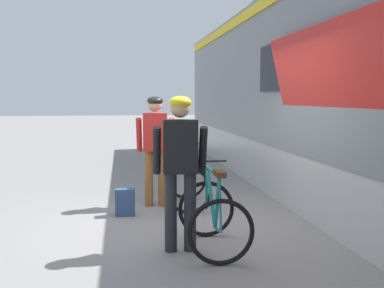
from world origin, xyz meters
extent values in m
plane|color=gray|center=(0.00, 0.00, 0.00)|extent=(80.00, 80.00, 0.00)
cube|color=slate|center=(3.15, 0.85, 2.25)|extent=(3.00, 18.48, 2.70)
cube|color=#B7B7B2|center=(3.15, 0.85, 0.45)|extent=(2.97, 18.48, 0.90)
cube|color=red|center=(1.63, -0.93, 1.80)|extent=(0.42, 3.95, 1.66)
cube|color=black|center=(1.62, 1.60, 2.25)|extent=(0.04, 1.10, 0.80)
cylinder|color=#935B2D|center=(-0.51, 1.25, 0.45)|extent=(0.14, 0.14, 0.90)
cylinder|color=#935B2D|center=(-0.29, 1.23, 0.45)|extent=(0.14, 0.14, 0.90)
cube|color=red|center=(-0.40, 1.24, 1.20)|extent=(0.40, 0.28, 0.60)
cylinder|color=red|center=(-0.65, 1.30, 1.15)|extent=(0.11, 0.27, 0.56)
cylinder|color=red|center=(-0.13, 1.25, 1.15)|extent=(0.11, 0.27, 0.56)
sphere|color=tan|center=(-0.40, 1.24, 1.63)|extent=(0.22, 0.22, 0.22)
ellipsoid|color=black|center=(-0.40, 1.24, 1.69)|extent=(0.28, 0.30, 0.14)
cylinder|color=#232328|center=(-0.39, -1.00, 0.45)|extent=(0.14, 0.14, 0.90)
cylinder|color=#232328|center=(-0.17, -1.01, 0.45)|extent=(0.14, 0.14, 0.90)
cube|color=black|center=(-0.28, -1.01, 1.20)|extent=(0.39, 0.26, 0.60)
cylinder|color=black|center=(-0.54, -0.96, 1.15)|extent=(0.10, 0.26, 0.56)
cylinder|color=black|center=(-0.02, -0.98, 1.15)|extent=(0.10, 0.26, 0.56)
sphere|color=tan|center=(-0.28, -1.01, 1.63)|extent=(0.22, 0.22, 0.22)
ellipsoid|color=yellow|center=(-0.28, -1.01, 1.69)|extent=(0.27, 0.29, 0.14)
torus|color=black|center=(0.16, 1.68, 0.36)|extent=(0.71, 0.13, 0.71)
torus|color=black|center=(0.05, 0.66, 0.36)|extent=(0.71, 0.13, 0.71)
cylinder|color=silver|center=(0.12, 1.32, 0.60)|extent=(0.11, 0.64, 0.63)
cylinder|color=silver|center=(0.11, 1.20, 0.91)|extent=(0.13, 0.85, 0.04)
cylinder|color=silver|center=(0.08, 0.90, 0.60)|extent=(0.07, 0.28, 0.62)
cylinder|color=silver|center=(0.07, 0.84, 0.33)|extent=(0.07, 0.36, 0.08)
cylinder|color=silver|center=(0.06, 0.72, 0.63)|extent=(0.04, 0.15, 0.56)
cylinder|color=silver|center=(0.16, 1.65, 0.63)|extent=(0.04, 0.08, 0.55)
cylinder|color=black|center=(0.15, 1.63, 0.97)|extent=(0.48, 0.07, 0.02)
cube|color=#4C2D19|center=(0.06, 0.75, 0.96)|extent=(0.12, 0.25, 0.06)
torus|color=black|center=(0.11, -0.52, 0.36)|extent=(0.71, 0.07, 0.71)
torus|color=black|center=(0.07, -1.54, 0.36)|extent=(0.71, 0.07, 0.71)
cylinder|color=#197A7F|center=(0.09, -0.88, 0.60)|extent=(0.06, 0.64, 0.63)
cylinder|color=#197A7F|center=(0.09, -1.00, 0.91)|extent=(0.07, 0.85, 0.04)
cylinder|color=#197A7F|center=(0.08, -1.30, 0.60)|extent=(0.05, 0.28, 0.62)
cylinder|color=#197A7F|center=(0.08, -1.36, 0.33)|extent=(0.04, 0.36, 0.08)
cylinder|color=#197A7F|center=(0.08, -1.48, 0.63)|extent=(0.03, 0.14, 0.56)
cylinder|color=#197A7F|center=(0.10, -0.55, 0.63)|extent=(0.03, 0.08, 0.55)
cylinder|color=black|center=(0.10, -0.57, 0.97)|extent=(0.48, 0.04, 0.02)
cube|color=#4C2D19|center=(0.08, -1.45, 0.96)|extent=(0.11, 0.24, 0.06)
cube|color=navy|center=(-0.89, 0.69, 0.20)|extent=(0.29, 0.20, 0.40)
camera|label=1|loc=(-0.93, -6.13, 1.74)|focal=43.43mm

